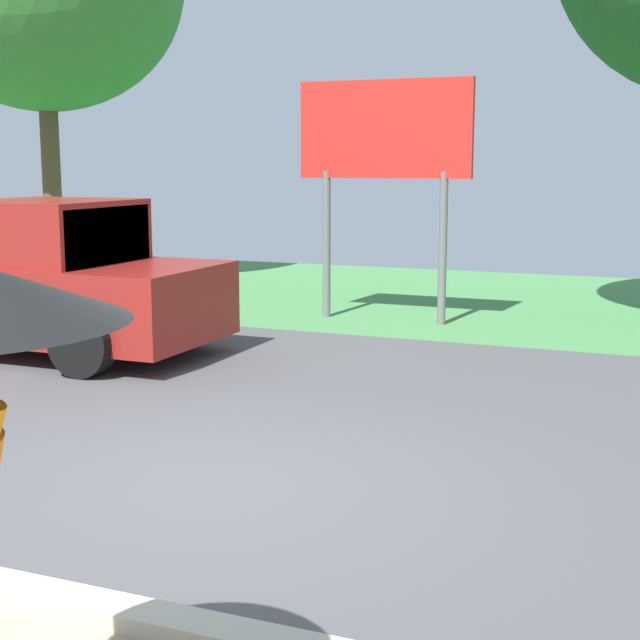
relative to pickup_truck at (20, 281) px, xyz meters
The scene contains 3 objects.
ground_plane 4.80m from the pickup_truck, ahead, with size 40.00×22.00×0.20m.
pickup_truck is the anchor object (origin of this frame).
roadside_billboard 5.42m from the pickup_truck, 46.68° to the left, with size 2.60×0.12×3.50m.
Camera 1 is at (3.22, -5.74, 2.35)m, focal length 52.27 mm.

